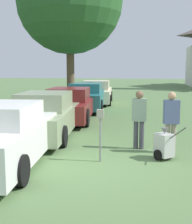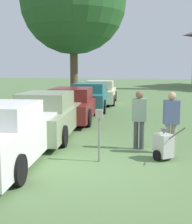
# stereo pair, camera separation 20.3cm
# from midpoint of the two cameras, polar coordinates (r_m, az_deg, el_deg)

# --- Properties ---
(ground_plane) EXTENTS (120.00, 120.00, 0.00)m
(ground_plane) POSITION_cam_midpoint_polar(r_m,az_deg,el_deg) (7.67, 0.83, -10.07)
(ground_plane) COLOR #517042
(parked_car_white) EXTENTS (2.37, 4.97, 1.53)m
(parked_car_white) POSITION_cam_midpoint_polar(r_m,az_deg,el_deg) (8.16, -17.33, -4.14)
(parked_car_white) COLOR silver
(parked_car_white) RESTS_ON ground_plane
(parked_car_sage) EXTENTS (2.31, 5.28, 1.55)m
(parked_car_sage) POSITION_cam_midpoint_polar(r_m,az_deg,el_deg) (11.12, -9.60, -0.71)
(parked_car_sage) COLOR gray
(parked_car_sage) RESTS_ON ground_plane
(parked_car_maroon) EXTENTS (2.40, 5.21, 1.49)m
(parked_car_maroon) POSITION_cam_midpoint_polar(r_m,az_deg,el_deg) (14.22, -5.20, 1.24)
(parked_car_maroon) COLOR maroon
(parked_car_maroon) RESTS_ON ground_plane
(parked_car_teal) EXTENTS (2.39, 5.00, 1.53)m
(parked_car_teal) POSITION_cam_midpoint_polar(r_m,az_deg,el_deg) (17.68, -2.17, 2.70)
(parked_car_teal) COLOR #23666B
(parked_car_teal) RESTS_ON ground_plane
(parked_car_cream) EXTENTS (2.42, 5.10, 1.52)m
(parked_car_cream) POSITION_cam_midpoint_polar(r_m,az_deg,el_deg) (21.02, -0.21, 3.53)
(parked_car_cream) COLOR beige
(parked_car_cream) RESTS_ON ground_plane
(parking_meter) EXTENTS (0.18, 0.09, 1.35)m
(parking_meter) POSITION_cam_midpoint_polar(r_m,az_deg,el_deg) (7.89, 0.06, -2.49)
(parking_meter) COLOR slate
(parking_meter) RESTS_ON ground_plane
(person_worker) EXTENTS (0.42, 0.23, 1.73)m
(person_worker) POSITION_cam_midpoint_polar(r_m,az_deg,el_deg) (9.21, 7.26, -0.74)
(person_worker) COLOR #3F3F47
(person_worker) RESTS_ON ground_plane
(person_supervisor) EXTENTS (0.46, 0.30, 1.73)m
(person_supervisor) POSITION_cam_midpoint_polar(r_m,az_deg,el_deg) (8.91, 12.96, -1.16)
(person_supervisor) COLOR gray
(person_supervisor) RESTS_ON ground_plane
(equipment_cart) EXTENTS (0.78, 0.89, 1.00)m
(equipment_cart) POSITION_cam_midpoint_polar(r_m,az_deg,el_deg) (8.37, 11.68, -5.92)
(equipment_cart) COLOR #B2B2AD
(equipment_cart) RESTS_ON ground_plane
(shade_tree) EXTENTS (5.92, 5.92, 9.04)m
(shade_tree) POSITION_cam_midpoint_polar(r_m,az_deg,el_deg) (18.35, -5.17, 19.66)
(shade_tree) COLOR brown
(shade_tree) RESTS_ON ground_plane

